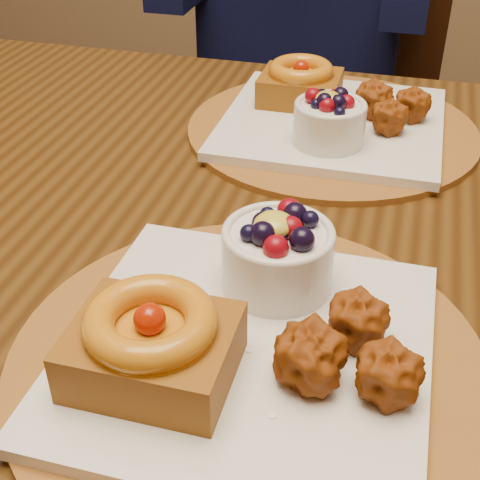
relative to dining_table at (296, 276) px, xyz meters
name	(u,v)px	position (x,y,z in m)	size (l,w,h in m)	color
dining_table	(296,276)	(0.00, 0.00, 0.00)	(1.60, 0.90, 0.76)	#321C09
place_setting_near	(245,330)	(0.00, -0.21, 0.11)	(0.38, 0.38, 0.09)	brown
place_setting_far	(331,117)	(0.00, 0.22, 0.10)	(0.38, 0.38, 0.08)	brown
chair_far	(353,122)	(-0.03, 0.86, -0.19)	(0.52, 0.52, 0.88)	black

